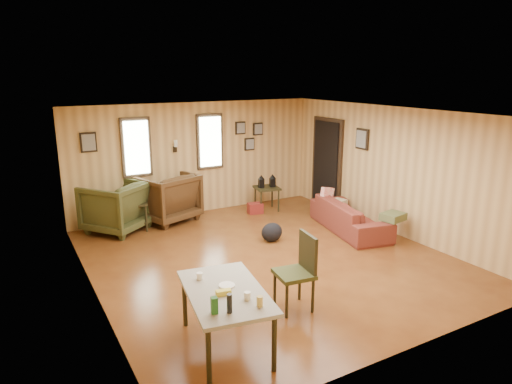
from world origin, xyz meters
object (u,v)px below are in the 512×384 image
at_px(recliner_green, 116,204).
at_px(side_table, 267,186).
at_px(recliner_brown, 167,195).
at_px(sofa, 350,211).
at_px(end_table, 134,211).
at_px(dining_table, 225,296).

distance_m(recliner_green, side_table, 3.25).
bearing_deg(recliner_green, recliner_brown, 150.10).
bearing_deg(sofa, end_table, 71.69).
height_order(sofa, side_table, side_table).
bearing_deg(recliner_brown, dining_table, 59.42).
distance_m(sofa, side_table, 2.09).
height_order(sofa, end_table, sofa).
distance_m(sofa, recliner_green, 4.53).
height_order(end_table, side_table, side_table).
xyz_separation_m(recliner_brown, recliner_green, (-1.06, -0.14, -0.02)).
relative_size(side_table, dining_table, 0.55).
relative_size(end_table, side_table, 0.84).
relative_size(recliner_green, side_table, 1.31).
bearing_deg(side_table, recliner_green, 175.63).
xyz_separation_m(sofa, recliner_green, (-3.96, 2.21, 0.14)).
bearing_deg(sofa, recliner_brown, 62.78).
bearing_deg(sofa, side_table, 31.83).
height_order(recliner_green, end_table, recliner_green).
xyz_separation_m(recliner_brown, dining_table, (-0.91, -4.70, 0.08)).
bearing_deg(recliner_green, dining_table, 54.46).
bearing_deg(side_table, recliner_brown, 169.94).
bearing_deg(sofa, dining_table, 133.47).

